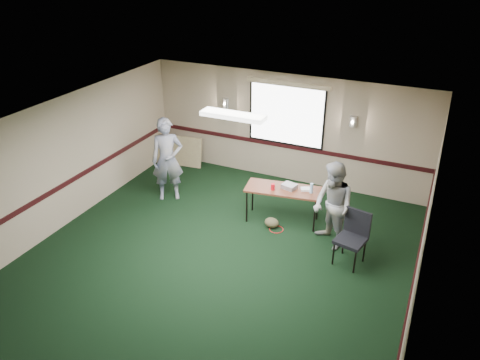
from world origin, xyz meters
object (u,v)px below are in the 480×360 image
at_px(projector, 289,186).
at_px(person_left, 167,160).
at_px(person_right, 333,206).
at_px(folding_table, 283,191).
at_px(conference_chair, 353,233).

distance_m(projector, person_left, 2.88).
bearing_deg(person_right, projector, -164.09).
bearing_deg(projector, folding_table, -135.95).
distance_m(conference_chair, person_left, 4.50).
bearing_deg(person_left, folding_table, -29.77).
bearing_deg(conference_chair, projector, 163.25).
xyz_separation_m(conference_chair, person_right, (-0.50, 0.34, 0.28)).
relative_size(folding_table, projector, 5.80).
height_order(folding_table, person_right, person_right).
relative_size(projector, person_left, 0.15).
distance_m(folding_table, person_left, 2.78).
bearing_deg(projector, person_left, -162.10).
xyz_separation_m(person_left, person_right, (3.93, -0.33, -0.09)).
bearing_deg(person_left, projector, -28.59).
relative_size(folding_table, conference_chair, 1.59).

